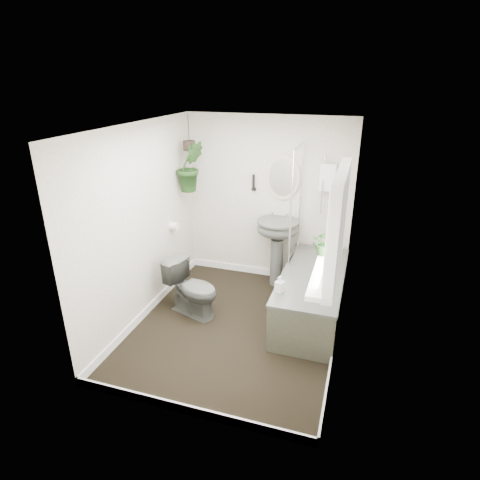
% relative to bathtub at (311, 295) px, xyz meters
% --- Properties ---
extents(floor, '(2.30, 2.80, 0.02)m').
position_rel_bathtub_xyz_m(floor, '(-0.80, -0.50, -0.30)').
color(floor, black).
rests_on(floor, ground).
extents(ceiling, '(2.30, 2.80, 0.02)m').
position_rel_bathtub_xyz_m(ceiling, '(-0.80, -0.50, 2.02)').
color(ceiling, white).
rests_on(ceiling, ground).
extents(wall_back, '(2.30, 0.02, 2.30)m').
position_rel_bathtub_xyz_m(wall_back, '(-0.80, 0.91, 0.86)').
color(wall_back, silver).
rests_on(wall_back, ground).
extents(wall_front, '(2.30, 0.02, 2.30)m').
position_rel_bathtub_xyz_m(wall_front, '(-0.80, -1.91, 0.86)').
color(wall_front, silver).
rests_on(wall_front, ground).
extents(wall_left, '(0.02, 2.80, 2.30)m').
position_rel_bathtub_xyz_m(wall_left, '(-1.96, -0.50, 0.86)').
color(wall_left, silver).
rests_on(wall_left, ground).
extents(wall_right, '(0.02, 2.80, 2.30)m').
position_rel_bathtub_xyz_m(wall_right, '(0.36, -0.50, 0.86)').
color(wall_right, silver).
rests_on(wall_right, ground).
extents(skirting, '(2.30, 2.80, 0.10)m').
position_rel_bathtub_xyz_m(skirting, '(-0.80, -0.50, -0.24)').
color(skirting, white).
rests_on(skirting, floor).
extents(bathtub, '(0.72, 1.72, 0.58)m').
position_rel_bathtub_xyz_m(bathtub, '(0.00, 0.00, 0.00)').
color(bathtub, '#464843').
rests_on(bathtub, floor).
extents(bath_screen, '(0.04, 0.72, 1.40)m').
position_rel_bathtub_xyz_m(bath_screen, '(-0.33, 0.49, 0.99)').
color(bath_screen, silver).
rests_on(bath_screen, bathtub).
extents(shower_box, '(0.20, 0.10, 0.35)m').
position_rel_bathtub_xyz_m(shower_box, '(0.00, 0.84, 1.26)').
color(shower_box, white).
rests_on(shower_box, wall_back).
extents(oval_mirror, '(0.46, 0.03, 0.62)m').
position_rel_bathtub_xyz_m(oval_mirror, '(-0.59, 0.87, 1.21)').
color(oval_mirror, beige).
rests_on(oval_mirror, wall_back).
extents(wall_sconce, '(0.04, 0.04, 0.22)m').
position_rel_bathtub_xyz_m(wall_sconce, '(-0.99, 0.86, 1.11)').
color(wall_sconce, black).
rests_on(wall_sconce, wall_back).
extents(toilet_roll_holder, '(0.11, 0.11, 0.11)m').
position_rel_bathtub_xyz_m(toilet_roll_holder, '(-1.90, 0.20, 0.61)').
color(toilet_roll_holder, white).
rests_on(toilet_roll_holder, wall_left).
extents(window_recess, '(0.08, 1.00, 0.90)m').
position_rel_bathtub_xyz_m(window_recess, '(0.29, -1.20, 1.36)').
color(window_recess, white).
rests_on(window_recess, wall_right).
extents(window_sill, '(0.18, 1.00, 0.04)m').
position_rel_bathtub_xyz_m(window_sill, '(0.22, -1.20, 0.94)').
color(window_sill, white).
rests_on(window_sill, wall_right).
extents(window_blinds, '(0.01, 0.86, 0.76)m').
position_rel_bathtub_xyz_m(window_blinds, '(0.24, -1.20, 1.36)').
color(window_blinds, white).
rests_on(window_blinds, wall_right).
extents(toilet, '(0.77, 0.57, 0.69)m').
position_rel_bathtub_xyz_m(toilet, '(-1.40, -0.38, 0.06)').
color(toilet, '#464843').
rests_on(toilet, floor).
extents(pedestal_sink, '(0.66, 0.59, 0.96)m').
position_rel_bathtub_xyz_m(pedestal_sink, '(-0.59, 0.67, 0.19)').
color(pedestal_sink, '#464843').
rests_on(pedestal_sink, floor).
extents(sill_plant, '(0.23, 0.20, 0.24)m').
position_rel_bathtub_xyz_m(sill_plant, '(0.17, -0.90, 1.08)').
color(sill_plant, black).
rests_on(sill_plant, window_sill).
extents(hanging_plant, '(0.47, 0.46, 0.67)m').
position_rel_bathtub_xyz_m(hanging_plant, '(-1.77, 0.53, 1.35)').
color(hanging_plant, black).
rests_on(hanging_plant, ceiling).
extents(soap_bottle, '(0.11, 0.11, 0.19)m').
position_rel_bathtub_xyz_m(soap_bottle, '(-0.29, -0.54, 0.38)').
color(soap_bottle, '#2B2223').
rests_on(soap_bottle, bathtub).
extents(hanging_pot, '(0.16, 0.16, 0.12)m').
position_rel_bathtub_xyz_m(hanging_pot, '(-1.77, 0.53, 1.62)').
color(hanging_pot, black).
rests_on(hanging_pot, ceiling).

